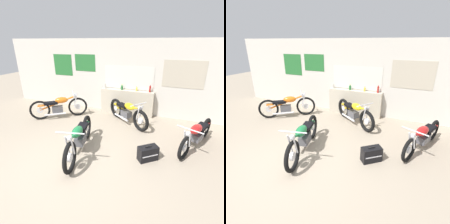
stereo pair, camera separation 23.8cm
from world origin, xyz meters
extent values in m
plane|color=gray|center=(0.00, 0.00, 0.00)|extent=(24.00, 24.00, 0.00)
cube|color=beige|center=(0.00, 3.72, 1.40)|extent=(10.00, 0.06, 2.80)
cube|color=silver|center=(0.47, 3.69, 1.41)|extent=(1.85, 0.01, 0.80)
cube|color=beige|center=(0.47, 3.68, 1.41)|extent=(1.91, 0.01, 0.86)
cube|color=#B2A893|center=(2.39, 3.69, 1.65)|extent=(1.36, 0.01, 0.93)
cube|color=#23662D|center=(-1.36, 3.69, 1.89)|extent=(0.90, 0.01, 0.66)
cube|color=#23662D|center=(-2.42, 3.69, 1.76)|extent=(0.87, 0.01, 0.86)
cube|color=#B7AD99|center=(0.47, 3.54, 0.48)|extent=(2.05, 0.28, 0.96)
cylinder|color=#B7B2A8|center=(-0.41, 3.50, 1.05)|extent=(0.07, 0.07, 0.17)
cone|color=#B7B2A8|center=(-0.41, 3.50, 1.15)|extent=(0.06, 0.06, 0.05)
cylinder|color=silver|center=(-0.41, 3.50, 1.19)|extent=(0.03, 0.03, 0.02)
cylinder|color=#23662D|center=(0.26, 3.56, 1.04)|extent=(0.09, 0.09, 0.15)
cone|color=#23662D|center=(0.26, 3.56, 1.13)|extent=(0.07, 0.07, 0.04)
cylinder|color=gold|center=(0.26, 3.56, 1.16)|extent=(0.03, 0.03, 0.02)
cylinder|color=gold|center=(0.83, 3.57, 1.03)|extent=(0.06, 0.06, 0.13)
cone|color=gold|center=(0.83, 3.57, 1.11)|extent=(0.05, 0.05, 0.04)
cylinder|color=red|center=(0.83, 3.57, 1.14)|extent=(0.02, 0.02, 0.01)
cylinder|color=maroon|center=(1.32, 3.56, 1.07)|extent=(0.06, 0.06, 0.22)
cone|color=maroon|center=(1.32, 3.56, 1.21)|extent=(0.05, 0.05, 0.06)
cylinder|color=silver|center=(1.32, 3.56, 1.25)|extent=(0.02, 0.02, 0.02)
torus|color=black|center=(0.24, -0.10, 0.35)|extent=(0.26, 0.71, 0.71)
cylinder|color=silver|center=(0.24, -0.10, 0.35)|extent=(0.11, 0.21, 0.20)
torus|color=black|center=(-0.10, 1.29, 0.35)|extent=(0.26, 0.71, 0.71)
cylinder|color=silver|center=(-0.10, 1.29, 0.35)|extent=(0.11, 0.21, 0.20)
cube|color=#4C4C51|center=(0.05, 0.66, 0.34)|extent=(0.31, 0.44, 0.22)
cylinder|color=#196B38|center=(0.05, 0.66, 0.55)|extent=(0.36, 1.29, 0.45)
ellipsoid|color=#196B38|center=(0.10, 0.48, 0.66)|extent=(0.35, 0.53, 0.22)
cube|color=black|center=(0.00, 0.87, 0.58)|extent=(0.35, 0.53, 0.08)
cube|color=#196B38|center=(-0.08, 1.21, 0.52)|extent=(0.20, 0.31, 0.04)
cylinder|color=silver|center=(0.28, -0.02, 0.62)|extent=(0.08, 0.18, 0.51)
cylinder|color=silver|center=(0.16, -0.05, 0.62)|extent=(0.08, 0.18, 0.51)
cylinder|color=silver|center=(0.20, 0.04, 0.88)|extent=(0.63, 0.18, 0.03)
sphere|color=silver|center=(0.22, -0.02, 0.78)|extent=(0.13, 0.13, 0.13)
cylinder|color=silver|center=(-0.10, 0.73, 0.20)|extent=(0.25, 0.78, 0.06)
torus|color=black|center=(-1.24, 2.71, 0.36)|extent=(0.62, 0.49, 0.72)
cylinder|color=silver|center=(-1.24, 2.71, 0.36)|extent=(0.20, 0.17, 0.21)
torus|color=black|center=(-2.33, 1.90, 0.36)|extent=(0.62, 0.49, 0.72)
cylinder|color=silver|center=(-2.33, 1.90, 0.36)|extent=(0.20, 0.17, 0.21)
cube|color=#4C4C51|center=(-1.84, 2.27, 0.34)|extent=(0.44, 0.40, 0.23)
cylinder|color=orange|center=(-1.84, 2.27, 0.57)|extent=(1.03, 0.79, 0.47)
ellipsoid|color=orange|center=(-1.70, 2.37, 0.68)|extent=(0.52, 0.47, 0.22)
cube|color=black|center=(-2.01, 2.14, 0.60)|extent=(0.52, 0.47, 0.08)
cube|color=orange|center=(-2.27, 1.95, 0.54)|extent=(0.30, 0.27, 0.04)
cylinder|color=silver|center=(-1.33, 2.72, 0.64)|extent=(0.16, 0.13, 0.54)
cylinder|color=silver|center=(-1.26, 2.62, 0.64)|extent=(0.16, 0.13, 0.54)
cylinder|color=silver|center=(-1.35, 2.63, 0.91)|extent=(0.41, 0.53, 0.03)
sphere|color=silver|center=(-1.30, 2.67, 0.81)|extent=(0.13, 0.13, 0.13)
cylinder|color=silver|center=(-1.83, 2.10, 0.20)|extent=(0.64, 0.50, 0.06)
torus|color=black|center=(2.58, 1.23, 0.31)|extent=(0.33, 0.59, 0.61)
cylinder|color=silver|center=(2.58, 1.23, 0.31)|extent=(0.12, 0.18, 0.17)
torus|color=black|center=(3.18, 2.57, 0.31)|extent=(0.33, 0.59, 0.61)
cylinder|color=silver|center=(3.18, 2.57, 0.31)|extent=(0.12, 0.18, 0.17)
cube|color=#4C4C51|center=(2.91, 1.97, 0.29)|extent=(0.37, 0.47, 0.19)
cylinder|color=#B21919|center=(2.91, 1.97, 0.48)|extent=(0.60, 1.24, 0.39)
ellipsoid|color=#B21919|center=(2.83, 1.80, 0.59)|extent=(0.43, 0.56, 0.22)
cube|color=black|center=(3.00, 2.17, 0.51)|extent=(0.43, 0.56, 0.08)
cube|color=#B21919|center=(3.15, 2.49, 0.45)|extent=(0.25, 0.33, 0.04)
cylinder|color=silver|center=(2.66, 1.27, 0.53)|extent=(0.10, 0.17, 0.44)
cylinder|color=silver|center=(2.55, 1.32, 0.53)|extent=(0.10, 0.17, 0.44)
cylinder|color=silver|center=(2.64, 1.37, 0.76)|extent=(0.60, 0.29, 0.03)
sphere|color=silver|center=(2.61, 1.31, 0.66)|extent=(0.13, 0.13, 0.13)
cylinder|color=silver|center=(2.83, 2.12, 0.17)|extent=(0.39, 0.76, 0.06)
torus|color=black|center=(1.28, 2.30, 0.35)|extent=(0.63, 0.51, 0.71)
cylinder|color=silver|center=(1.28, 2.30, 0.35)|extent=(0.20, 0.17, 0.19)
torus|color=black|center=(0.19, 3.11, 0.35)|extent=(0.63, 0.51, 0.71)
cylinder|color=silver|center=(0.19, 3.11, 0.35)|extent=(0.20, 0.17, 0.19)
cube|color=#4C4C51|center=(0.68, 2.75, 0.34)|extent=(0.44, 0.40, 0.21)
cylinder|color=yellow|center=(0.68, 2.75, 0.55)|extent=(1.03, 0.78, 0.44)
ellipsoid|color=yellow|center=(0.82, 2.64, 0.66)|extent=(0.51, 0.47, 0.22)
cube|color=black|center=(0.51, 2.87, 0.58)|extent=(0.51, 0.47, 0.08)
cube|color=yellow|center=(0.25, 3.07, 0.52)|extent=(0.30, 0.27, 0.04)
cylinder|color=silver|center=(1.26, 2.39, 0.61)|extent=(0.16, 0.13, 0.50)
cylinder|color=silver|center=(1.19, 2.30, 0.61)|extent=(0.16, 0.13, 0.50)
cylinder|color=silver|center=(1.17, 2.39, 0.87)|extent=(0.41, 0.53, 0.03)
sphere|color=silver|center=(1.22, 2.35, 0.77)|extent=(0.13, 0.13, 0.13)
cylinder|color=silver|center=(0.52, 2.69, 0.19)|extent=(0.64, 0.50, 0.06)
cube|color=black|center=(1.77, 0.89, 0.18)|extent=(0.52, 0.48, 0.36)
cube|color=silver|center=(1.84, 0.80, 0.18)|extent=(0.32, 0.26, 0.02)
cube|color=black|center=(1.77, 0.89, 0.38)|extent=(0.14, 0.12, 0.02)
camera|label=1|loc=(2.19, -2.72, 2.69)|focal=28.00mm
camera|label=2|loc=(2.41, -2.63, 2.69)|focal=28.00mm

